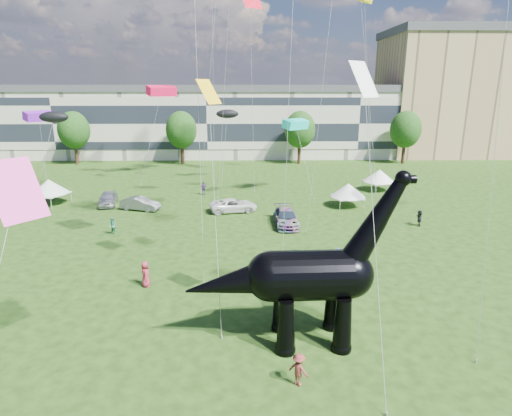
{
  "coord_description": "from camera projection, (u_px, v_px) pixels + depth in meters",
  "views": [
    {
      "loc": [
        -0.58,
        -19.91,
        13.04
      ],
      "look_at": [
        -0.13,
        8.0,
        5.0
      ],
      "focal_mm": 30.0,
      "sensor_mm": 36.0,
      "label": 1
    }
  ],
  "objects": [
    {
      "name": "dinosaur_sculpture",
      "position": [
        302.0,
        278.0,
        21.77
      ],
      "size": [
        11.56,
        3.28,
        9.46
      ],
      "rotation": [
        0.0,
        0.0,
        0.04
      ],
      "color": "black",
      "rests_on": "ground"
    },
    {
      "name": "kites",
      "position": [
        198.0,
        12.0,
        43.95
      ],
      "size": [
        60.74,
        47.0,
        31.02
      ],
      "color": "#DF0E41",
      "rests_on": "ground"
    },
    {
      "name": "gazebo_near",
      "position": [
        348.0,
        190.0,
        47.23
      ],
      "size": [
        4.32,
        4.32,
        2.64
      ],
      "rotation": [
        0.0,
        0.0,
        0.15
      ],
      "color": "white",
      "rests_on": "ground"
    },
    {
      "name": "tree_far_left",
      "position": [
        73.0,
        127.0,
        71.47
      ],
      "size": [
        5.2,
        5.2,
        9.44
      ],
      "color": "#382314",
      "rests_on": "ground"
    },
    {
      "name": "car_grey",
      "position": [
        140.0,
        204.0,
        46.17
      ],
      "size": [
        4.56,
        2.68,
        1.42
      ],
      "primitive_type": "imported",
      "rotation": [
        0.0,
        0.0,
        1.28
      ],
      "color": "slate",
      "rests_on": "ground"
    },
    {
      "name": "car_silver",
      "position": [
        108.0,
        198.0,
        48.09
      ],
      "size": [
        2.57,
        4.78,
        1.55
      ],
      "primitive_type": "imported",
      "rotation": [
        0.0,
        0.0,
        0.17
      ],
      "color": "silver",
      "rests_on": "ground"
    },
    {
      "name": "gazebo_left",
      "position": [
        49.0,
        187.0,
        48.13
      ],
      "size": [
        5.29,
        5.29,
        2.88
      ],
      "rotation": [
        0.0,
        0.0,
        -0.35
      ],
      "color": "silver",
      "rests_on": "ground"
    },
    {
      "name": "ground",
      "position": [
        261.0,
        340.0,
        22.75
      ],
      "size": [
        220.0,
        220.0,
        0.0
      ],
      "primitive_type": "plane",
      "color": "#16330C",
      "rests_on": "ground"
    },
    {
      "name": "gazebo_far",
      "position": [
        379.0,
        176.0,
        54.52
      ],
      "size": [
        4.92,
        4.92,
        2.72
      ],
      "rotation": [
        0.0,
        0.0,
        0.32
      ],
      "color": "white",
      "rests_on": "ground"
    },
    {
      "name": "car_dark",
      "position": [
        286.0,
        218.0,
        41.14
      ],
      "size": [
        2.35,
        5.35,
        1.53
      ],
      "primitive_type": "imported",
      "rotation": [
        0.0,
        0.0,
        0.04
      ],
      "color": "#595960",
      "rests_on": "ground"
    },
    {
      "name": "terrace_row",
      "position": [
        210.0,
        124.0,
        80.53
      ],
      "size": [
        78.0,
        11.0,
        12.0
      ],
      "primitive_type": "cube",
      "color": "beige",
      "rests_on": "ground"
    },
    {
      "name": "tree_mid_right",
      "position": [
        300.0,
        127.0,
        72.05
      ],
      "size": [
        5.2,
        5.2,
        9.44
      ],
      "color": "#382314",
      "rests_on": "ground"
    },
    {
      "name": "visitors",
      "position": [
        264.0,
        235.0,
        36.04
      ],
      "size": [
        41.18,
        36.29,
        1.88
      ],
      "color": "black",
      "rests_on": "ground"
    },
    {
      "name": "tree_mid_left",
      "position": [
        181.0,
        127.0,
        71.74
      ],
      "size": [
        5.2,
        5.2,
        9.44
      ],
      "color": "#382314",
      "rests_on": "ground"
    },
    {
      "name": "car_white",
      "position": [
        233.0,
        205.0,
        45.58
      ],
      "size": [
        5.41,
        3.3,
        1.4
      ],
      "primitive_type": "imported",
      "rotation": [
        0.0,
        0.0,
        1.78
      ],
      "color": "white",
      "rests_on": "ground"
    },
    {
      "name": "apartment_block",
      "position": [
        458.0,
        96.0,
        82.77
      ],
      "size": [
        28.0,
        18.0,
        22.0
      ],
      "primitive_type": "cube",
      "color": "tan",
      "rests_on": "ground"
    },
    {
      "name": "tree_far_right",
      "position": [
        406.0,
        127.0,
        72.33
      ],
      "size": [
        5.2,
        5.2,
        9.44
      ],
      "color": "#382314",
      "rests_on": "ground"
    }
  ]
}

